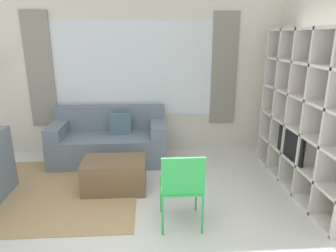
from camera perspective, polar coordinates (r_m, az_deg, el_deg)
wall_back at (r=5.25m, az=-6.48°, el=9.56°), size 6.23×0.11×2.70m
wall_right at (r=4.38m, az=28.18°, el=6.20°), size 0.07×4.19×2.70m
area_rug at (r=4.39m, az=-20.54°, el=-11.45°), size 2.18×2.00×0.01m
shelving_unit at (r=4.24m, az=25.75°, el=1.98°), size 0.44×2.18×2.11m
couch_main at (r=5.07m, az=-11.03°, el=-2.93°), size 1.85×0.85×0.87m
ottoman at (r=4.14m, az=-10.12°, el=-9.14°), size 0.83×0.53×0.43m
folding_chair at (r=3.20m, az=2.62°, el=-10.96°), size 0.44×0.46×0.86m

